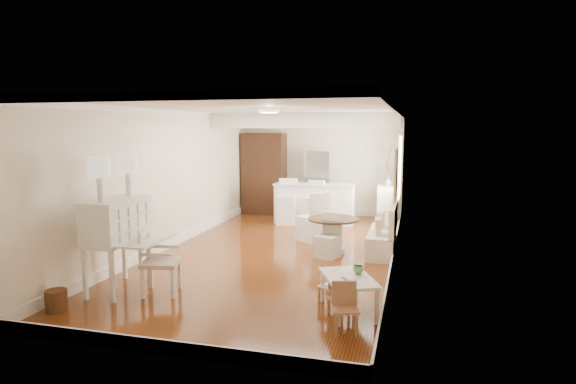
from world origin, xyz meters
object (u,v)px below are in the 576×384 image
at_px(secretary_bureau, 118,245).
at_px(bar_stool_right, 313,203).
at_px(breakfast_counter, 314,203).
at_px(pantry_cabinet, 264,174).
at_px(wicker_basket, 56,300).
at_px(kids_table, 348,294).
at_px(kids_chair_b, 329,286).
at_px(slip_chair_far, 313,217).
at_px(slip_chair_near, 328,236).
at_px(sideboard, 386,204).
at_px(gustavian_armchair, 161,261).
at_px(kids_chair_a, 339,298).
at_px(kids_chair_c, 345,309).
at_px(bar_stool_left, 287,202).
at_px(dining_table, 333,235).
at_px(fridge, 329,184).

xyz_separation_m(secretary_bureau, bar_stool_right, (1.80, 5.61, -0.14)).
relative_size(breakfast_counter, pantry_cabinet, 0.89).
distance_m(wicker_basket, kids_table, 3.90).
xyz_separation_m(kids_chair_b, pantry_cabinet, (-3.07, 6.67, 0.90)).
distance_m(kids_chair_b, slip_chair_far, 3.78).
bearing_deg(slip_chair_near, pantry_cabinet, 139.51).
relative_size(wicker_basket, sideboard, 0.28).
relative_size(kids_chair_b, pantry_cabinet, 0.22).
xyz_separation_m(gustavian_armchair, kids_chair_a, (2.68, -0.25, -0.23)).
distance_m(wicker_basket, slip_chair_near, 4.72).
bearing_deg(slip_chair_far, kids_chair_a, 52.78).
relative_size(slip_chair_near, pantry_cabinet, 0.36).
bearing_deg(kids_chair_c, bar_stool_left, 95.60).
relative_size(kids_chair_b, dining_table, 0.50).
bearing_deg(breakfast_counter, pantry_cabinet, 147.57).
relative_size(fridge, sideboard, 1.74).
height_order(kids_chair_a, sideboard, sideboard).
bearing_deg(kids_chair_b, kids_chair_c, 52.96).
xyz_separation_m(secretary_bureau, bar_stool_left, (1.15, 5.51, -0.12)).
height_order(secretary_bureau, bar_stool_right, secretary_bureau).
bearing_deg(kids_chair_a, secretary_bureau, -127.90).
height_order(gustavian_armchair, kids_chair_c, gustavian_armchair).
relative_size(gustavian_armchair, pantry_cabinet, 0.42).
distance_m(secretary_bureau, dining_table, 4.13).
distance_m(kids_chair_b, sideboard, 6.06).
height_order(wicker_basket, fridge, fridge).
bearing_deg(breakfast_counter, fridge, 79.22).
xyz_separation_m(secretary_bureau, pantry_cabinet, (0.10, 6.92, 0.45)).
bearing_deg(kids_chair_b, wicker_basket, -38.97).
relative_size(kids_chair_a, pantry_cabinet, 0.22).
bearing_deg(kids_chair_a, pantry_cabinet, 170.70).
height_order(kids_table, breakfast_counter, breakfast_counter).
distance_m(pantry_cabinet, sideboard, 3.61).
xyz_separation_m(dining_table, slip_chair_far, (-0.60, 0.84, 0.20)).
bearing_deg(dining_table, breakfast_counter, 109.01).
bearing_deg(secretary_bureau, kids_chair_a, -4.55).
height_order(kids_chair_c, fridge, fridge).
height_order(bar_stool_right, sideboard, bar_stool_right).
height_order(secretary_bureau, gustavian_armchair, secretary_bureau).
xyz_separation_m(fridge, sideboard, (1.59, -0.60, -0.41)).
height_order(kids_chair_b, bar_stool_right, bar_stool_right).
xyz_separation_m(kids_chair_c, sideboard, (0.06, 6.98, 0.19)).
bearing_deg(secretary_bureau, fridge, 73.21).
distance_m(gustavian_armchair, breakfast_counter, 5.92).
bearing_deg(pantry_cabinet, sideboard, -10.25).
xyz_separation_m(kids_table, slip_chair_near, (-0.75, 2.65, 0.18)).
relative_size(secretary_bureau, kids_chair_a, 2.71).
bearing_deg(pantry_cabinet, secretary_bureau, -90.83).
bearing_deg(pantry_cabinet, kids_table, -64.05).
bearing_deg(fridge, wicker_basket, -106.40).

